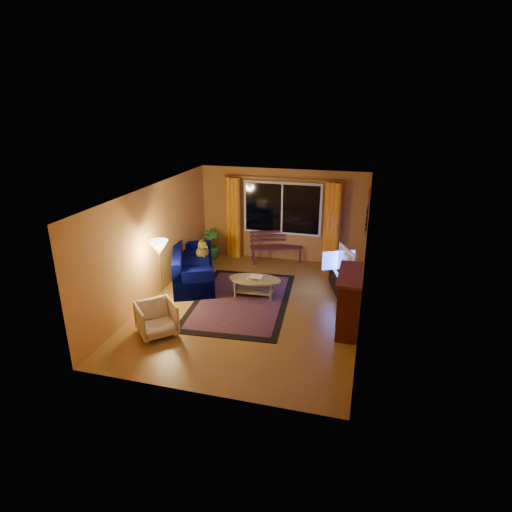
% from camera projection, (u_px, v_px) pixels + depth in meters
% --- Properties ---
extents(floor, '(4.50, 6.00, 0.02)m').
position_uv_depth(floor, '(252.00, 307.00, 9.24)').
color(floor, brown).
rests_on(floor, ground).
extents(ceiling, '(4.50, 6.00, 0.02)m').
position_uv_depth(ceiling, '(252.00, 191.00, 8.36)').
color(ceiling, white).
rests_on(ceiling, ground).
extents(wall_back, '(4.50, 0.02, 2.50)m').
position_uv_depth(wall_back, '(282.00, 215.00, 11.53)').
color(wall_back, '#B67638').
rests_on(wall_back, ground).
extents(wall_left, '(0.02, 6.00, 2.50)m').
position_uv_depth(wall_left, '(153.00, 243.00, 9.36)').
color(wall_left, '#B67638').
rests_on(wall_left, ground).
extents(wall_right, '(0.02, 6.00, 2.50)m').
position_uv_depth(wall_right, '(365.00, 262.00, 8.25)').
color(wall_right, '#B67638').
rests_on(wall_right, ground).
extents(window, '(2.00, 0.02, 1.30)m').
position_uv_depth(window, '(282.00, 209.00, 11.40)').
color(window, black).
rests_on(window, wall_back).
extents(curtain_rod, '(3.20, 0.03, 0.03)m').
position_uv_depth(curtain_rod, '(282.00, 179.00, 11.08)').
color(curtain_rod, '#BF8C3F').
rests_on(curtain_rod, wall_back).
extents(curtain_left, '(0.36, 0.36, 2.24)m').
position_uv_depth(curtain_left, '(233.00, 218.00, 11.79)').
color(curtain_left, orange).
rests_on(curtain_left, ground).
extents(curtain_right, '(0.36, 0.36, 2.24)m').
position_uv_depth(curtain_right, '(332.00, 225.00, 11.12)').
color(curtain_right, orange).
rests_on(curtain_right, ground).
extents(bench, '(1.45, 0.92, 0.42)m').
position_uv_depth(bench, '(276.00, 254.00, 11.68)').
color(bench, '#3C1826').
rests_on(bench, ground).
extents(potted_plant, '(0.53, 0.53, 0.80)m').
position_uv_depth(potted_plant, '(211.00, 244.00, 11.88)').
color(potted_plant, '#235B1E').
rests_on(potted_plant, ground).
extents(sofa, '(1.70, 2.33, 0.87)m').
position_uv_depth(sofa, '(193.00, 265.00, 10.32)').
color(sofa, '#00023B').
rests_on(sofa, ground).
extents(dog, '(0.34, 0.46, 0.49)m').
position_uv_depth(dog, '(202.00, 249.00, 10.66)').
color(dog, brown).
rests_on(dog, sofa).
extents(armchair, '(0.93, 0.93, 0.70)m').
position_uv_depth(armchair, '(156.00, 317.00, 8.05)').
color(armchair, beige).
rests_on(armchair, ground).
extents(floor_lamp, '(0.27, 0.27, 1.48)m').
position_uv_depth(floor_lamp, '(161.00, 274.00, 9.02)').
color(floor_lamp, '#BF8C3F').
rests_on(floor_lamp, ground).
extents(rug, '(2.29, 3.38, 0.02)m').
position_uv_depth(rug, '(241.00, 300.00, 9.48)').
color(rug, maroon).
rests_on(rug, ground).
extents(coffee_table, '(1.23, 1.23, 0.43)m').
position_uv_depth(coffee_table, '(255.00, 287.00, 9.64)').
color(coffee_table, '#927D5A').
rests_on(coffee_table, ground).
extents(tv_console, '(0.68, 1.17, 0.46)m').
position_uv_depth(tv_console, '(341.00, 281.00, 9.94)').
color(tv_console, black).
rests_on(tv_console, ground).
extents(television, '(0.52, 0.93, 0.55)m').
position_uv_depth(television, '(343.00, 261.00, 9.76)').
color(television, black).
rests_on(television, tv_console).
extents(fireplace, '(0.40, 1.20, 1.10)m').
position_uv_depth(fireplace, '(350.00, 303.00, 8.18)').
color(fireplace, maroon).
rests_on(fireplace, ground).
extents(mirror_cluster, '(0.06, 0.60, 0.56)m').
position_uv_depth(mirror_cluster, '(367.00, 217.00, 9.24)').
color(mirror_cluster, black).
rests_on(mirror_cluster, wall_right).
extents(painting, '(0.04, 0.76, 0.96)m').
position_uv_depth(painting, '(368.00, 211.00, 10.33)').
color(painting, '#D54612').
rests_on(painting, wall_right).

